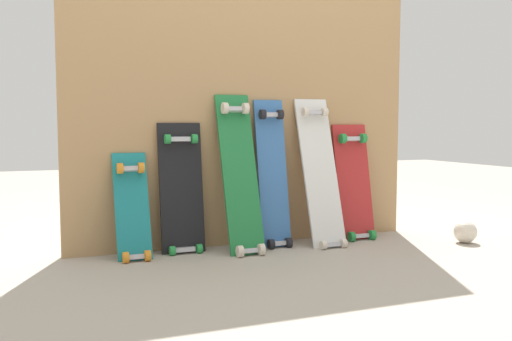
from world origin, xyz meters
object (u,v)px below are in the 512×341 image
object	(u,v)px
skateboard_green	(241,179)
skateboard_blue	(273,179)
skateboard_white	(321,178)
skateboard_red	(354,187)
skateboard_teal	(133,213)
rubber_ball	(465,232)
skateboard_black	(182,194)

from	to	relation	value
skateboard_green	skateboard_blue	distance (m)	0.23
skateboard_green	skateboard_white	size ratio (longest dim) A/B	1.01
skateboard_red	skateboard_white	bearing A→B (deg)	-165.71
skateboard_blue	skateboard_teal	bearing A→B (deg)	-178.62
skateboard_blue	rubber_ball	world-z (taller)	skateboard_blue
skateboard_white	skateboard_teal	bearing A→B (deg)	177.55
skateboard_blue	skateboard_white	world-z (taller)	skateboard_white
skateboard_black	skateboard_green	size ratio (longest dim) A/B	0.83
skateboard_teal	skateboard_red	size ratio (longest dim) A/B	0.81
rubber_ball	skateboard_white	bearing A→B (deg)	158.88
skateboard_green	skateboard_teal	bearing A→B (deg)	175.32
skateboard_black	skateboard_red	bearing A→B (deg)	-1.36
rubber_ball	skateboard_blue	bearing A→B (deg)	160.81
skateboard_teal	skateboard_green	bearing A→B (deg)	-4.68
skateboard_black	skateboard_blue	world-z (taller)	skateboard_blue
skateboard_teal	skateboard_black	world-z (taller)	skateboard_black
rubber_ball	skateboard_black	bearing A→B (deg)	165.94
skateboard_green	skateboard_white	world-z (taller)	skateboard_green
skateboard_blue	skateboard_red	bearing A→B (deg)	0.27
skateboard_black	skateboard_teal	bearing A→B (deg)	-170.21
skateboard_black	skateboard_blue	distance (m)	0.53
skateboard_teal	skateboard_black	distance (m)	0.28
skateboard_blue	skateboard_white	bearing A→B (deg)	-13.39
skateboard_teal	skateboard_blue	size ratio (longest dim) A/B	0.68
skateboard_green	rubber_ball	world-z (taller)	skateboard_green
skateboard_teal	skateboard_green	xyz separation A→B (m)	(0.57, -0.05, 0.16)
skateboard_green	skateboard_white	xyz separation A→B (m)	(0.49, 0.00, -0.01)
skateboard_black	rubber_ball	size ratio (longest dim) A/B	5.81
skateboard_red	rubber_ball	bearing A→B (deg)	-35.38
skateboard_teal	skateboard_red	bearing A→B (deg)	0.93
skateboard_white	skateboard_red	world-z (taller)	skateboard_white
skateboard_white	skateboard_blue	bearing A→B (deg)	166.61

